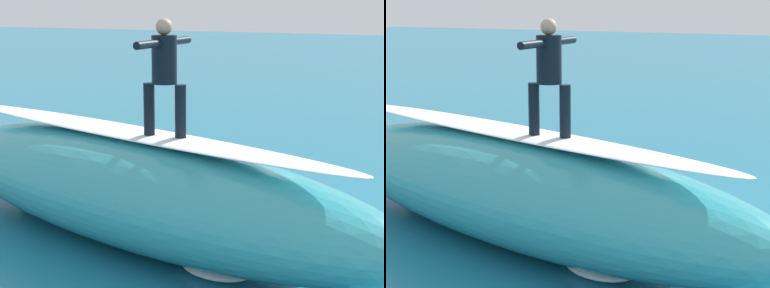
% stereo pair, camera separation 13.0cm
% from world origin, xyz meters
% --- Properties ---
extents(ground_plane, '(120.00, 120.00, 0.00)m').
position_xyz_m(ground_plane, '(0.00, 0.00, 0.00)').
color(ground_plane, teal).
extents(wave_crest, '(9.34, 4.60, 1.54)m').
position_xyz_m(wave_crest, '(0.58, 2.04, 0.77)').
color(wave_crest, teal).
rests_on(wave_crest, ground_plane).
extents(wave_foam_lip, '(7.64, 2.78, 0.08)m').
position_xyz_m(wave_foam_lip, '(0.58, 2.04, 1.58)').
color(wave_foam_lip, white).
rests_on(wave_foam_lip, wave_crest).
extents(surfboard_riding, '(1.85, 0.56, 0.08)m').
position_xyz_m(surfboard_riding, '(-0.13, 2.24, 1.58)').
color(surfboard_riding, silver).
rests_on(surfboard_riding, wave_crest).
extents(surfer_riding, '(0.62, 1.49, 1.57)m').
position_xyz_m(surfer_riding, '(-0.13, 2.24, 2.54)').
color(surfer_riding, black).
rests_on(surfer_riding, surfboard_riding).
extents(surfboard_paddling, '(0.92, 2.39, 0.06)m').
position_xyz_m(surfboard_paddling, '(0.49, -0.57, 0.03)').
color(surfboard_paddling, silver).
rests_on(surfboard_paddling, ground_plane).
extents(surfer_paddling, '(0.52, 1.58, 0.28)m').
position_xyz_m(surfer_paddling, '(0.47, -0.68, 0.18)').
color(surfer_paddling, black).
rests_on(surfer_paddling, surfboard_paddling).
extents(foam_patch_near, '(1.40, 1.40, 0.17)m').
position_xyz_m(foam_patch_near, '(2.78, 1.15, 0.09)').
color(foam_patch_near, white).
rests_on(foam_patch_near, ground_plane).
extents(foam_patch_mid, '(1.15, 0.91, 0.16)m').
position_xyz_m(foam_patch_mid, '(-1.13, 2.70, 0.08)').
color(foam_patch_mid, white).
rests_on(foam_patch_mid, ground_plane).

